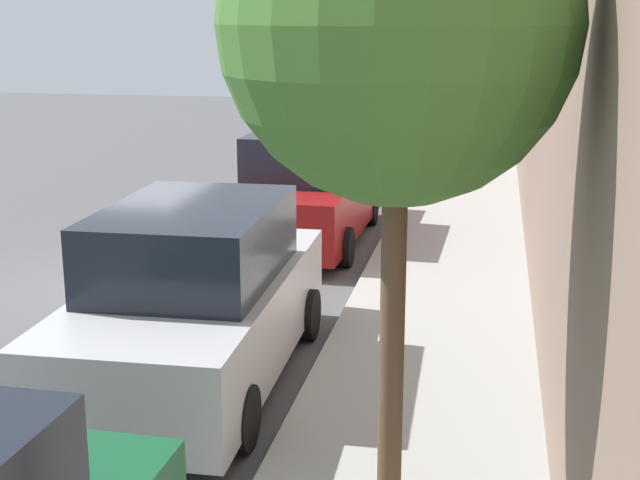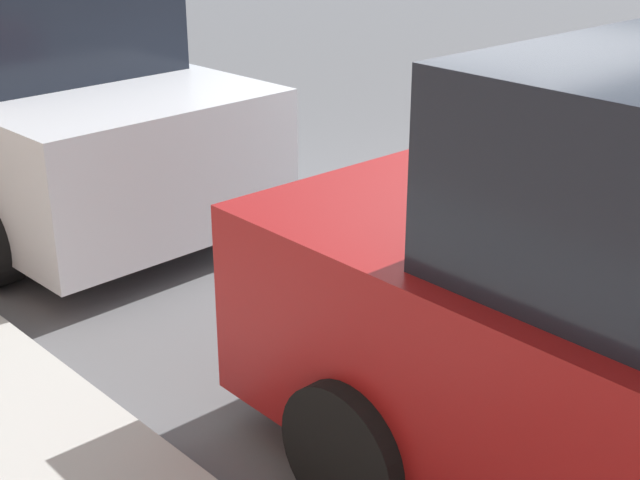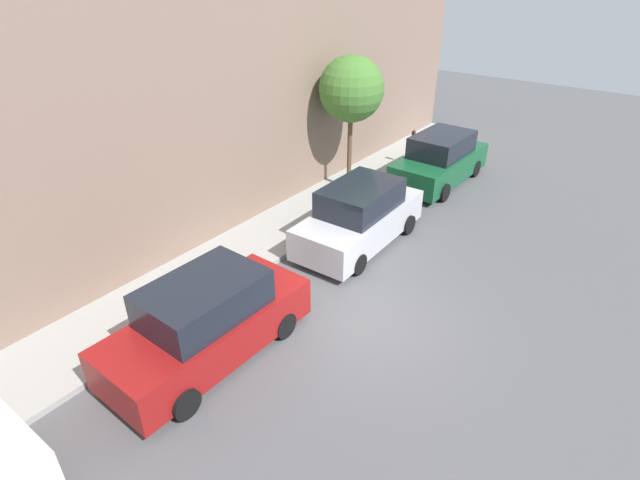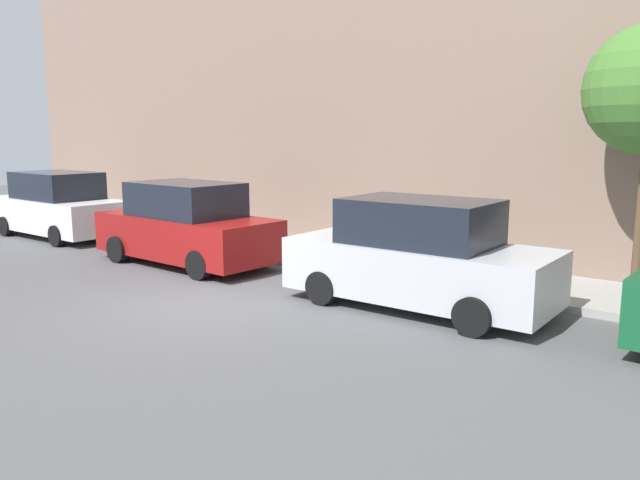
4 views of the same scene
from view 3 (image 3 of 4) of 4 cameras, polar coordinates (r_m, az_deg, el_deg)
name	(u,v)px [view 3 (image 3 of 4)]	position (r m, az deg, el deg)	size (l,w,h in m)	color
ground_plane	(365,321)	(12.67, 5.13, -9.18)	(60.00, 60.00, 0.00)	#515154
sidewalk	(231,258)	(15.13, -10.13, -2.06)	(2.45, 32.00, 0.15)	#9E9E99
parked_suv_nearest	(440,160)	(20.38, 13.55, 8.86)	(2.08, 4.85, 1.98)	#14512D
parked_suv_second	(360,217)	(15.43, 4.57, 2.69)	(2.08, 4.84, 1.98)	#B7BABF
parked_suv_third	(207,322)	(11.38, -12.78, -9.12)	(2.08, 4.84, 1.98)	maroon
parking_meter_near	(413,144)	(21.53, 10.55, 10.75)	(0.11, 0.15, 1.53)	#ADADB2
street_tree	(351,89)	(18.14, 3.61, 16.79)	(2.29, 2.29, 4.88)	brown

